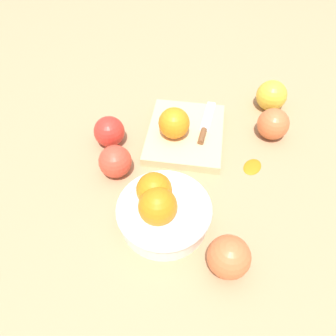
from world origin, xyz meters
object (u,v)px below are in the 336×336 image
(orange_on_board, at_px, (174,123))
(apple_front_right_2, at_px, (273,124))
(apple_back_center, at_px, (115,161))
(cutting_board, at_px, (185,134))
(knife, at_px, (205,127))
(apple_front_right, at_px, (271,96))
(apple_mid_left, at_px, (229,257))
(apple_back_right, at_px, (109,132))
(bowl, at_px, (162,209))

(orange_on_board, xyz_separation_m, apple_front_right_2, (0.01, -0.23, -0.02))
(orange_on_board, height_order, apple_back_center, orange_on_board)
(cutting_board, distance_m, knife, 0.05)
(apple_front_right, bearing_deg, cutting_board, 113.60)
(knife, relative_size, apple_mid_left, 2.04)
(cutting_board, xyz_separation_m, knife, (0.00, -0.05, 0.02))
(apple_front_right_2, bearing_deg, apple_back_right, 90.55)
(cutting_board, bearing_deg, apple_back_center, 122.93)
(apple_back_center, xyz_separation_m, apple_front_right_2, (0.10, -0.36, 0.00))
(cutting_board, xyz_separation_m, apple_front_right_2, (-0.01, -0.20, 0.03))
(bowl, height_order, apple_mid_left, bowl)
(apple_front_right, distance_m, apple_back_right, 0.42)
(orange_on_board, relative_size, apple_back_right, 1.01)
(apple_front_right_2, bearing_deg, apple_front_right, -12.42)
(apple_front_right, bearing_deg, apple_back_center, 117.63)
(bowl, distance_m, cutting_board, 0.24)
(bowl, distance_m, apple_front_right, 0.44)
(apple_back_right, bearing_deg, apple_front_right, -74.90)
(bowl, relative_size, apple_front_right_2, 2.42)
(orange_on_board, distance_m, apple_back_center, 0.16)
(cutting_board, distance_m, apple_mid_left, 0.33)
(apple_back_right, distance_m, apple_front_right_2, 0.38)
(knife, bearing_deg, apple_front_right_2, -93.58)
(apple_front_right_2, bearing_deg, bowl, 129.78)
(cutting_board, xyz_separation_m, apple_front_right, (0.10, -0.23, 0.03))
(apple_front_right, bearing_deg, apple_mid_left, 156.80)
(orange_on_board, height_order, knife, orange_on_board)
(apple_back_right, distance_m, apple_mid_left, 0.39)
(cutting_board, bearing_deg, bowl, 164.25)
(apple_back_center, xyz_separation_m, apple_mid_left, (-0.23, -0.20, 0.00))
(orange_on_board, bearing_deg, apple_front_right, -66.37)
(bowl, xyz_separation_m, knife, (0.23, -0.11, -0.01))
(apple_back_center, height_order, apple_mid_left, apple_mid_left)
(apple_back_center, relative_size, apple_front_right, 0.92)
(orange_on_board, bearing_deg, knife, -77.56)
(bowl, relative_size, knife, 1.17)
(apple_back_center, xyz_separation_m, apple_front_right, (0.20, -0.39, 0.00))
(orange_on_board, relative_size, apple_back_center, 1.01)
(apple_back_right, bearing_deg, knife, -86.52)
(bowl, bearing_deg, apple_mid_left, -133.18)
(knife, relative_size, apple_back_right, 2.17)
(knife, height_order, apple_front_right_2, apple_front_right_2)
(knife, bearing_deg, cutting_board, 94.76)
(bowl, xyz_separation_m, apple_mid_left, (-0.10, -0.11, -0.00))
(knife, height_order, apple_back_center, apple_back_center)
(knife, xyz_separation_m, apple_back_right, (-0.01, 0.22, 0.01))
(apple_front_right, height_order, apple_back_right, apple_front_right)
(bowl, xyz_separation_m, orange_on_board, (0.22, -0.04, 0.02))
(orange_on_board, bearing_deg, apple_back_right, 88.90)
(bowl, bearing_deg, knife, -25.37)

